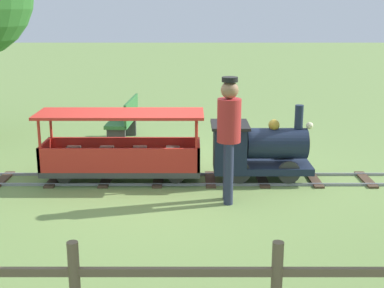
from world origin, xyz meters
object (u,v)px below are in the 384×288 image
locomotive (257,148)px  passenger_car (122,153)px  park_bench (125,121)px  conductor_person (229,130)px

locomotive → passenger_car: 1.94m
locomotive → park_bench: (-2.23, -2.17, -0.07)m
passenger_car → park_bench: passenger_car is taller
park_bench → passenger_car: bearing=5.8°
locomotive → conductor_person: size_ratio=0.89×
passenger_car → park_bench: 2.24m
park_bench → conductor_person: bearing=29.0°
passenger_car → locomotive: bearing=90.0°
conductor_person → locomotive: bearing=151.6°
passenger_car → park_bench: (-2.23, -0.23, -0.01)m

